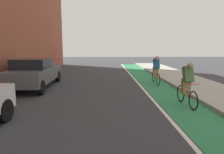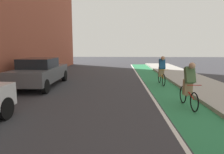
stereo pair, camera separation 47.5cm
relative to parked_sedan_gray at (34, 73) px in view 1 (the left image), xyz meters
name	(u,v)px [view 1 (the left image)]	position (x,y,z in m)	size (l,w,h in m)	color
ground_plane	(86,117)	(3.16, -4.70, -0.79)	(72.37, 72.37, 0.00)	#38383D
bike_lane_paint	(174,99)	(6.56, -2.70, -0.79)	(1.60, 32.89, 0.00)	#2D8451
lane_divider_stripe	(153,100)	(5.66, -2.70, -0.78)	(0.12, 32.89, 0.00)	white
parked_sedan_gray	(34,73)	(0.00, 0.00, 0.00)	(1.97, 4.65, 1.53)	#595B60
cyclist_trailing	(187,84)	(6.70, -3.53, 0.02)	(0.48, 1.71, 1.61)	black
cyclist_far	(156,70)	(6.65, 0.82, 0.02)	(0.48, 1.72, 1.62)	black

